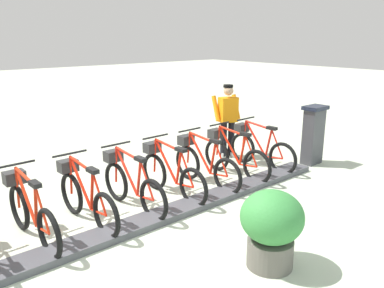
{
  "coord_description": "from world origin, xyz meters",
  "views": [
    {
      "loc": [
        -4.45,
        2.87,
        2.71
      ],
      "look_at": [
        0.5,
        -1.38,
        0.9
      ],
      "focal_mm": 36.53,
      "sensor_mm": 36.0,
      "label": 1
    }
  ],
  "objects_px": {
    "bike_docked_4": "(131,184)",
    "bike_docked_5": "(85,196)",
    "bike_docked_1": "(233,155)",
    "bike_docked_2": "(204,163)",
    "worker_near_rack": "(228,118)",
    "bike_docked_3": "(170,173)",
    "payment_kiosk": "(313,134)",
    "bike_docked_6": "(30,212)",
    "bike_docked_0": "(259,148)",
    "planter_bush": "(271,225)"
  },
  "relations": [
    {
      "from": "bike_docked_4",
      "to": "bike_docked_5",
      "type": "xyz_separation_m",
      "value": [
        0.0,
        0.79,
        0.0
      ]
    },
    {
      "from": "bike_docked_1",
      "to": "bike_docked_2",
      "type": "distance_m",
      "value": 0.79
    },
    {
      "from": "worker_near_rack",
      "to": "bike_docked_3",
      "type": "bearing_deg",
      "value": 112.54
    },
    {
      "from": "payment_kiosk",
      "to": "bike_docked_3",
      "type": "bearing_deg",
      "value": 80.63
    },
    {
      "from": "bike_docked_5",
      "to": "bike_docked_2",
      "type": "bearing_deg",
      "value": -90.0
    },
    {
      "from": "bike_docked_6",
      "to": "worker_near_rack",
      "type": "relative_size",
      "value": 1.04
    },
    {
      "from": "payment_kiosk",
      "to": "bike_docked_1",
      "type": "height_order",
      "value": "payment_kiosk"
    },
    {
      "from": "bike_docked_1",
      "to": "bike_docked_4",
      "type": "xyz_separation_m",
      "value": [
        0.0,
        2.37,
        0.0
      ]
    },
    {
      "from": "bike_docked_0",
      "to": "bike_docked_2",
      "type": "distance_m",
      "value": 1.58
    },
    {
      "from": "bike_docked_3",
      "to": "planter_bush",
      "type": "relative_size",
      "value": 1.77
    },
    {
      "from": "bike_docked_1",
      "to": "worker_near_rack",
      "type": "bearing_deg",
      "value": -40.47
    },
    {
      "from": "payment_kiosk",
      "to": "planter_bush",
      "type": "bearing_deg",
      "value": 116.52
    },
    {
      "from": "payment_kiosk",
      "to": "bike_docked_3",
      "type": "relative_size",
      "value": 0.74
    },
    {
      "from": "bike_docked_1",
      "to": "payment_kiosk",
      "type": "bearing_deg",
      "value": -106.86
    },
    {
      "from": "bike_docked_2",
      "to": "bike_docked_5",
      "type": "bearing_deg",
      "value": 90.0
    },
    {
      "from": "payment_kiosk",
      "to": "bike_docked_0",
      "type": "distance_m",
      "value": 1.26
    },
    {
      "from": "bike_docked_3",
      "to": "bike_docked_5",
      "type": "distance_m",
      "value": 1.58
    },
    {
      "from": "bike_docked_6",
      "to": "planter_bush",
      "type": "distance_m",
      "value": 3.19
    },
    {
      "from": "bike_docked_0",
      "to": "bike_docked_4",
      "type": "distance_m",
      "value": 3.16
    },
    {
      "from": "bike_docked_2",
      "to": "worker_near_rack",
      "type": "bearing_deg",
      "value": -58.49
    },
    {
      "from": "bike_docked_1",
      "to": "bike_docked_5",
      "type": "xyz_separation_m",
      "value": [
        0.0,
        3.16,
        0.0
      ]
    },
    {
      "from": "payment_kiosk",
      "to": "bike_docked_3",
      "type": "distance_m",
      "value": 3.52
    },
    {
      "from": "bike_docked_3",
      "to": "planter_bush",
      "type": "height_order",
      "value": "bike_docked_3"
    },
    {
      "from": "bike_docked_1",
      "to": "bike_docked_3",
      "type": "bearing_deg",
      "value": 90.0
    },
    {
      "from": "bike_docked_0",
      "to": "bike_docked_4",
      "type": "height_order",
      "value": "same"
    },
    {
      "from": "bike_docked_0",
      "to": "planter_bush",
      "type": "height_order",
      "value": "bike_docked_0"
    },
    {
      "from": "bike_docked_2",
      "to": "planter_bush",
      "type": "distance_m",
      "value": 2.77
    },
    {
      "from": "bike_docked_0",
      "to": "bike_docked_6",
      "type": "height_order",
      "value": "same"
    },
    {
      "from": "bike_docked_0",
      "to": "worker_near_rack",
      "type": "bearing_deg",
      "value": -4.3
    },
    {
      "from": "worker_near_rack",
      "to": "payment_kiosk",
      "type": "bearing_deg",
      "value": -147.27
    },
    {
      "from": "bike_docked_1",
      "to": "planter_bush",
      "type": "relative_size",
      "value": 1.77
    },
    {
      "from": "bike_docked_2",
      "to": "worker_near_rack",
      "type": "distance_m",
      "value": 2.0
    },
    {
      "from": "bike_docked_4",
      "to": "bike_docked_5",
      "type": "bearing_deg",
      "value": 90.0
    },
    {
      "from": "bike_docked_1",
      "to": "planter_bush",
      "type": "xyz_separation_m",
      "value": [
        -2.5,
        1.98,
        0.11
      ]
    },
    {
      "from": "bike_docked_5",
      "to": "bike_docked_6",
      "type": "bearing_deg",
      "value": 90.0
    },
    {
      "from": "bike_docked_5",
      "to": "bike_docked_1",
      "type": "bearing_deg",
      "value": -90.0
    },
    {
      "from": "worker_near_rack",
      "to": "bike_docked_1",
      "type": "bearing_deg",
      "value": 139.53
    },
    {
      "from": "bike_docked_4",
      "to": "bike_docked_6",
      "type": "height_order",
      "value": "same"
    },
    {
      "from": "bike_docked_0",
      "to": "bike_docked_5",
      "type": "distance_m",
      "value": 3.95
    },
    {
      "from": "bike_docked_6",
      "to": "bike_docked_4",
      "type": "bearing_deg",
      "value": -90.0
    },
    {
      "from": "worker_near_rack",
      "to": "planter_bush",
      "type": "distance_m",
      "value": 4.54
    },
    {
      "from": "bike_docked_1",
      "to": "bike_docked_0",
      "type": "bearing_deg",
      "value": -90.0
    },
    {
      "from": "bike_docked_5",
      "to": "planter_bush",
      "type": "xyz_separation_m",
      "value": [
        -2.5,
        -1.18,
        0.11
      ]
    },
    {
      "from": "bike_docked_0",
      "to": "bike_docked_5",
      "type": "height_order",
      "value": "same"
    },
    {
      "from": "bike_docked_1",
      "to": "bike_docked_6",
      "type": "height_order",
      "value": "same"
    },
    {
      "from": "bike_docked_4",
      "to": "bike_docked_6",
      "type": "relative_size",
      "value": 1.0
    },
    {
      "from": "bike_docked_1",
      "to": "bike_docked_4",
      "type": "distance_m",
      "value": 2.37
    },
    {
      "from": "bike_docked_3",
      "to": "bike_docked_6",
      "type": "xyz_separation_m",
      "value": [
        0.0,
        2.37,
        0.0
      ]
    },
    {
      "from": "payment_kiosk",
      "to": "worker_near_rack",
      "type": "bearing_deg",
      "value": 32.73
    },
    {
      "from": "bike_docked_0",
      "to": "planter_bush",
      "type": "distance_m",
      "value": 3.73
    }
  ]
}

